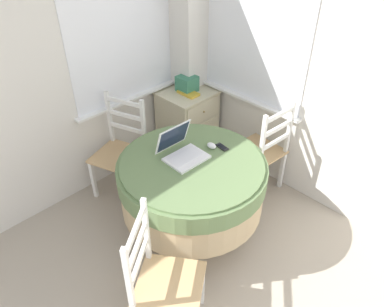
% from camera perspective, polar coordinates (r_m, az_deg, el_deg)
% --- Properties ---
extents(corner_room_shell, '(4.58, 5.01, 2.55)m').
position_cam_1_polar(corner_room_shell, '(2.66, 2.20, 9.52)').
color(corner_room_shell, silver).
rests_on(corner_room_shell, ground_plane).
extents(round_dining_table, '(1.16, 1.16, 0.75)m').
position_cam_1_polar(round_dining_table, '(2.95, -0.00, -4.24)').
color(round_dining_table, '#4C3D2D').
rests_on(round_dining_table, ground_plane).
extents(laptop, '(0.32, 0.32, 0.24)m').
position_cam_1_polar(laptop, '(2.86, -1.58, 0.44)').
color(laptop, white).
rests_on(laptop, round_dining_table).
extents(computer_mouse, '(0.05, 0.08, 0.04)m').
position_cam_1_polar(computer_mouse, '(2.97, 3.00, 1.20)').
color(computer_mouse, white).
rests_on(computer_mouse, round_dining_table).
extents(cell_phone, '(0.06, 0.12, 0.01)m').
position_cam_1_polar(cell_phone, '(2.99, 4.60, 1.00)').
color(cell_phone, black).
rests_on(cell_phone, round_dining_table).
extents(dining_chair_near_back_window, '(0.53, 0.54, 0.96)m').
position_cam_1_polar(dining_chair_near_back_window, '(3.53, -10.77, 0.39)').
color(dining_chair_near_back_window, tan).
rests_on(dining_chair_near_back_window, ground_plane).
extents(dining_chair_near_right_window, '(0.45, 0.44, 0.96)m').
position_cam_1_polar(dining_chair_near_right_window, '(3.52, 10.55, 0.36)').
color(dining_chair_near_right_window, tan).
rests_on(dining_chair_near_right_window, ground_plane).
extents(dining_chair_camera_near, '(0.58, 0.58, 0.96)m').
position_cam_1_polar(dining_chair_camera_near, '(2.47, -4.61, -18.90)').
color(dining_chair_camera_near, tan).
rests_on(dining_chair_camera_near, ground_plane).
extents(corner_cabinet, '(0.53, 0.49, 0.74)m').
position_cam_1_polar(corner_cabinet, '(4.03, -0.68, 4.72)').
color(corner_cabinet, beige).
rests_on(corner_cabinet, ground_plane).
extents(storage_box, '(0.17, 0.18, 0.16)m').
position_cam_1_polar(storage_box, '(3.83, -0.76, 10.61)').
color(storage_box, '#387A5B').
rests_on(storage_box, corner_cabinet).
extents(book_on_cabinet, '(0.12, 0.21, 0.02)m').
position_cam_1_polar(book_on_cabinet, '(3.79, -0.55, 9.19)').
color(book_on_cabinet, gold).
rests_on(book_on_cabinet, corner_cabinet).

